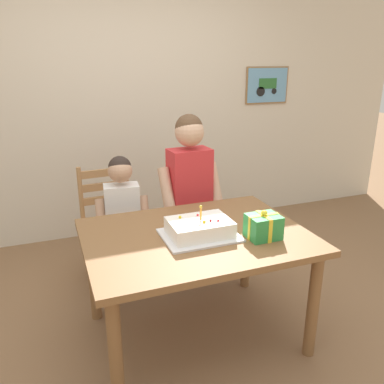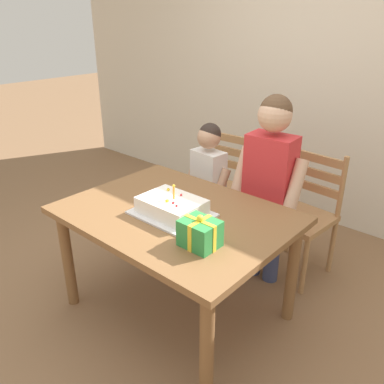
{
  "view_description": "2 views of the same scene",
  "coord_description": "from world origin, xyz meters",
  "views": [
    {
      "loc": [
        -0.79,
        -2.01,
        1.72
      ],
      "look_at": [
        0.02,
        0.12,
        0.95
      ],
      "focal_mm": 36.84,
      "sensor_mm": 36.0,
      "label": 1
    },
    {
      "loc": [
        1.45,
        -1.51,
        1.79
      ],
      "look_at": [
        0.05,
        0.09,
        0.84
      ],
      "focal_mm": 37.14,
      "sensor_mm": 36.0,
      "label": 2
    }
  ],
  "objects": [
    {
      "name": "back_wall",
      "position": [
        0.01,
        1.88,
        1.3
      ],
      "size": [
        6.4,
        0.11,
        2.6
      ],
      "color": "beige",
      "rests_on": "ground"
    },
    {
      "name": "chair_left",
      "position": [
        -0.37,
        0.94,
        0.47
      ],
      "size": [
        0.45,
        0.45,
        0.92
      ],
      "color": "#A87A4C",
      "rests_on": "ground"
    },
    {
      "name": "birthday_cake",
      "position": [
        0.01,
        -0.04,
        0.77
      ],
      "size": [
        0.44,
        0.34,
        0.19
      ],
      "color": "silver",
      "rests_on": "dining_table"
    },
    {
      "name": "dining_table",
      "position": [
        0.0,
        0.0,
        0.63
      ],
      "size": [
        1.33,
        0.99,
        0.73
      ],
      "color": "brown",
      "rests_on": "ground"
    },
    {
      "name": "child_older",
      "position": [
        0.22,
        0.68,
        0.82
      ],
      "size": [
        0.5,
        0.29,
        1.34
      ],
      "color": "#38426B",
      "rests_on": "ground"
    },
    {
      "name": "chair_right",
      "position": [
        0.37,
        0.94,
        0.47
      ],
      "size": [
        0.46,
        0.46,
        0.92
      ],
      "color": "#A87A4C",
      "rests_on": "ground"
    },
    {
      "name": "gift_box_red_large",
      "position": [
        0.35,
        -0.19,
        0.8
      ],
      "size": [
        0.19,
        0.16,
        0.18
      ],
      "color": "#2D8E42",
      "rests_on": "dining_table"
    },
    {
      "name": "ground_plane",
      "position": [
        0.0,
        0.0,
        0.0
      ],
      "size": [
        20.0,
        20.0,
        0.0
      ],
      "primitive_type": "plane",
      "color": "#846042"
    },
    {
      "name": "child_younger",
      "position": [
        -0.31,
        0.68,
        0.65
      ],
      "size": [
        0.4,
        0.24,
        1.07
      ],
      "color": "#38426B",
      "rests_on": "ground"
    }
  ]
}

